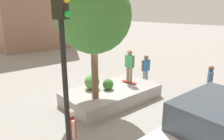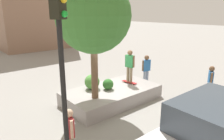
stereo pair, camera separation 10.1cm
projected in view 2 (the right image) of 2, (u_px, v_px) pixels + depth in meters
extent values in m
plane|color=gray|center=(107.00, 101.00, 9.85)|extent=(120.00, 120.00, 0.00)
cube|color=gray|center=(112.00, 95.00, 9.74)|extent=(4.42, 2.38, 0.62)
cylinder|color=brown|center=(94.00, 68.00, 8.32)|extent=(0.28, 0.28, 2.52)
sphere|color=#3D7A33|center=(93.00, 16.00, 7.77)|extent=(2.88, 2.88, 2.88)
sphere|color=#2D6628|center=(108.00, 84.00, 9.50)|extent=(0.50, 0.50, 0.50)
sphere|color=#4C8C3D|center=(92.00, 82.00, 9.53)|extent=(0.69, 0.69, 0.69)
cube|color=#A51E1E|center=(129.00, 82.00, 10.36)|extent=(0.33, 0.82, 0.02)
sphere|color=beige|center=(124.00, 82.00, 10.47)|extent=(0.06, 0.06, 0.06)
sphere|color=beige|center=(126.00, 81.00, 10.60)|extent=(0.06, 0.06, 0.06)
sphere|color=beige|center=(132.00, 84.00, 10.15)|extent=(0.06, 0.06, 0.06)
sphere|color=beige|center=(134.00, 83.00, 10.27)|extent=(0.06, 0.06, 0.06)
cylinder|color=#847056|center=(131.00, 75.00, 10.20)|extent=(0.14, 0.14, 0.76)
cylinder|color=#847056|center=(128.00, 74.00, 10.31)|extent=(0.14, 0.14, 0.76)
cube|color=#338C4C|center=(130.00, 61.00, 10.07)|extent=(0.26, 0.46, 0.60)
cylinder|color=brown|center=(134.00, 62.00, 9.93)|extent=(0.09, 0.09, 0.56)
cylinder|color=brown|center=(126.00, 60.00, 10.21)|extent=(0.09, 0.09, 0.56)
sphere|color=brown|center=(130.00, 53.00, 9.96)|extent=(0.25, 0.25, 0.25)
cube|color=#38424C|center=(215.00, 114.00, 5.23)|extent=(2.39, 1.60, 0.76)
cylinder|color=black|center=(200.00, 127.00, 6.92)|extent=(0.72, 0.22, 0.72)
cylinder|color=black|center=(65.00, 105.00, 4.86)|extent=(0.12, 0.12, 3.92)
sphere|color=gold|center=(64.00, 0.00, 4.17)|extent=(0.14, 0.14, 0.14)
sphere|color=green|center=(64.00, 14.00, 4.24)|extent=(0.14, 0.14, 0.14)
cube|color=#B23338|center=(70.00, 126.00, 5.79)|extent=(0.26, 0.43, 0.56)
cylinder|color=#D8AD8C|center=(68.00, 122.00, 5.97)|extent=(0.09, 0.09, 0.53)
cylinder|color=#D8AD8C|center=(72.00, 129.00, 5.61)|extent=(0.09, 0.09, 0.53)
sphere|color=#D8AD8C|center=(69.00, 113.00, 5.68)|extent=(0.23, 0.23, 0.23)
cylinder|color=#8C9EB7|center=(209.00, 92.00, 9.92)|extent=(0.14, 0.14, 0.77)
cylinder|color=#8C9EB7|center=(209.00, 90.00, 10.09)|extent=(0.14, 0.14, 0.77)
cube|color=#2D6BB2|center=(211.00, 77.00, 9.81)|extent=(0.47, 0.39, 0.60)
cylinder|color=brown|center=(211.00, 79.00, 9.60)|extent=(0.09, 0.09, 0.57)
cylinder|color=brown|center=(210.00, 76.00, 10.02)|extent=(0.09, 0.09, 0.57)
sphere|color=brown|center=(212.00, 69.00, 9.70)|extent=(0.25, 0.25, 0.25)
cylinder|color=#8C9EB7|center=(144.00, 78.00, 11.92)|extent=(0.15, 0.15, 0.81)
cylinder|color=#8C9EB7|center=(147.00, 77.00, 12.01)|extent=(0.15, 0.15, 0.81)
cube|color=#2D6BB2|center=(146.00, 65.00, 11.77)|extent=(0.49, 0.27, 0.64)
cylinder|color=brown|center=(143.00, 66.00, 11.65)|extent=(0.10, 0.10, 0.60)
cylinder|color=brown|center=(150.00, 65.00, 11.88)|extent=(0.10, 0.10, 0.60)
sphere|color=brown|center=(147.00, 58.00, 11.65)|extent=(0.27, 0.27, 0.27)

